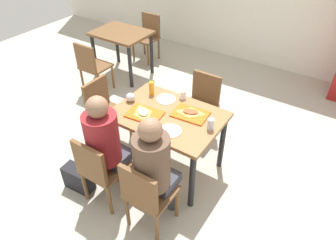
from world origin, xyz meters
name	(u,v)px	position (x,y,z in m)	size (l,w,h in m)	color
ground_plane	(168,166)	(0.00, 0.00, -0.01)	(10.00, 10.00, 0.02)	#B2AD9E
main_table	(168,122)	(0.00, 0.00, 0.66)	(1.13, 0.80, 0.76)	olive
chair_near_left	(99,168)	(-0.28, -0.79, 0.48)	(0.40, 0.40, 0.83)	brown
chair_near_right	(146,194)	(0.28, -0.79, 0.48)	(0.40, 0.40, 0.83)	brown
chair_far_side	(202,101)	(0.00, 0.79, 0.48)	(0.40, 0.40, 0.83)	brown
chair_left_end	(104,107)	(-0.95, 0.00, 0.48)	(0.40, 0.40, 0.83)	brown
person_in_red	(106,141)	(-0.28, -0.65, 0.73)	(0.32, 0.42, 1.24)	#383842
person_in_brown_jacket	(154,165)	(0.28, -0.65, 0.73)	(0.32, 0.42, 1.24)	#383842
tray_red_near	(145,114)	(-0.20, -0.14, 0.77)	(0.36, 0.26, 0.02)	#D85914
tray_red_far	(190,114)	(0.20, 0.12, 0.77)	(0.36, 0.26, 0.02)	#D85914
paper_plate_center	(166,99)	(-0.17, 0.22, 0.76)	(0.22, 0.22, 0.01)	white
paper_plate_near_edge	(170,131)	(0.17, -0.22, 0.76)	(0.22, 0.22, 0.01)	white
pizza_slice_a	(143,112)	(-0.22, -0.14, 0.78)	(0.27, 0.25, 0.02)	#C68C47
pizza_slice_b	(190,112)	(0.19, 0.13, 0.78)	(0.26, 0.20, 0.02)	tan
plastic_cup_a	(183,95)	(-0.03, 0.34, 0.81)	(0.07, 0.07, 0.10)	white
plastic_cup_b	(151,129)	(0.03, -0.34, 0.81)	(0.07, 0.07, 0.10)	white
soda_can	(211,124)	(0.48, 0.02, 0.82)	(0.07, 0.07, 0.12)	#B7BCC6
condiment_bottle	(152,88)	(-0.37, 0.22, 0.84)	(0.06, 0.06, 0.16)	orange
foil_bundle	(130,97)	(-0.48, -0.02, 0.81)	(0.10, 0.10, 0.10)	silver
handbag	(78,178)	(-0.63, -0.80, 0.14)	(0.32, 0.16, 0.28)	black
background_table	(122,40)	(-1.88, 1.47, 0.63)	(0.90, 0.70, 0.76)	brown
background_chair_near	(91,65)	(-1.88, 0.74, 0.48)	(0.40, 0.40, 0.83)	brown
background_chair_far	(148,34)	(-1.88, 2.21, 0.48)	(0.40, 0.40, 0.83)	brown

